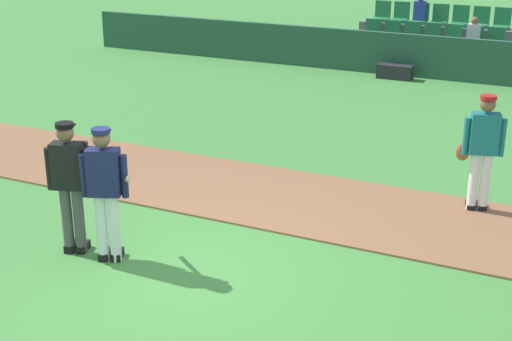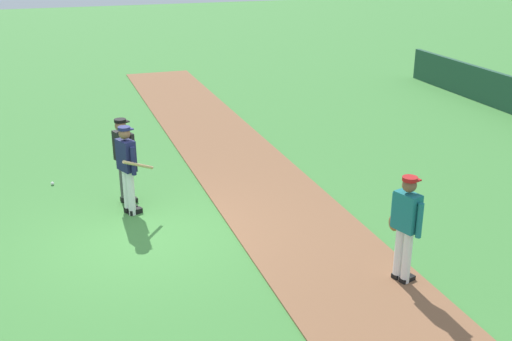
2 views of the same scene
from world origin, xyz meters
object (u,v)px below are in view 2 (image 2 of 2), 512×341
(batter_navy_jersey, at_px, (127,167))
(baseball, at_px, (52,183))
(runner_teal_jersey, at_px, (405,226))
(umpire_home_plate, at_px, (124,156))

(batter_navy_jersey, bearing_deg, baseball, -145.10)
(batter_navy_jersey, bearing_deg, runner_teal_jersey, 42.94)
(batter_navy_jersey, relative_size, runner_teal_jersey, 1.00)
(batter_navy_jersey, height_order, baseball, batter_navy_jersey)
(umpire_home_plate, bearing_deg, baseball, -136.00)
(umpire_home_plate, relative_size, baseball, 23.78)
(batter_navy_jersey, distance_m, umpire_home_plate, 0.55)
(batter_navy_jersey, relative_size, baseball, 23.78)
(runner_teal_jersey, xyz_separation_m, baseball, (-5.94, -5.05, -0.93))
(umpire_home_plate, height_order, baseball, umpire_home_plate)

